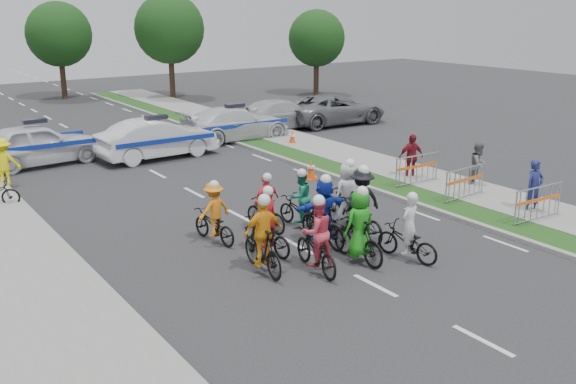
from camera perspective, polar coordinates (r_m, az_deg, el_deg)
ground at (r=14.71m, az=7.75°, el=-8.25°), size 90.00×90.00×0.00m
curb_right at (r=21.40m, az=8.89°, el=-0.20°), size 0.20×60.00×0.12m
grass_strip at (r=21.87m, az=10.23°, el=0.08°), size 1.20×60.00×0.11m
sidewalk_right at (r=23.14m, az=13.40°, el=0.82°), size 2.40×60.00×0.13m
sidewalk_left at (r=16.18m, az=-22.82°, el=-6.87°), size 3.00×60.00×0.13m
rider_0 at (r=16.05m, az=10.58°, el=-3.98°), size 0.94×1.82×1.77m
rider_1 at (r=15.70m, az=6.31°, el=-3.61°), size 0.83×1.86×1.95m
rider_2 at (r=15.09m, az=2.52°, el=-4.55°), size 0.92×1.95×1.91m
rider_3 at (r=15.02m, az=-2.25°, el=-4.50°), size 1.01×1.89×1.95m
rider_4 at (r=17.27m, az=6.47°, el=-1.62°), size 1.20×2.07×2.05m
rider_5 at (r=16.69m, az=3.16°, el=-2.10°), size 1.55×1.85×1.94m
rider_6 at (r=16.22m, az=-1.92°, el=-3.45°), size 0.82×1.82×1.79m
rider_7 at (r=17.95m, az=5.28°, el=-0.89°), size 0.88×1.97×2.05m
rider_8 at (r=18.03m, az=1.07°, el=-1.20°), size 0.78×1.75×1.73m
rider_9 at (r=17.77m, az=-1.98°, el=-1.45°), size 0.89×1.65×1.69m
rider_10 at (r=17.04m, az=-6.61°, el=-2.29°), size 1.02×1.75×1.72m
police_car_0 at (r=26.90m, az=-21.41°, el=3.97°), size 5.09×2.45×1.67m
police_car_1 at (r=26.79m, az=-11.53°, el=4.66°), size 4.96×1.94×1.61m
police_car_2 at (r=29.97m, az=-4.71°, el=6.08°), size 5.33×2.25×1.53m
civilian_sedan at (r=32.62m, az=-0.62°, el=6.94°), size 5.35×2.71×1.49m
civilian_suv at (r=34.04m, az=4.19°, el=7.36°), size 5.74×2.86×1.56m
spectator_0 at (r=20.53m, az=21.05°, el=0.40°), size 0.66×0.49×1.66m
spectator_1 at (r=22.94m, az=16.56°, el=2.31°), size 0.90×0.78×1.58m
spectator_2 at (r=23.36m, az=10.89°, el=3.06°), size 1.05×0.64×1.67m
marshal_hiviz at (r=24.22m, az=-23.96°, el=2.43°), size 1.23×0.93×1.68m
barrier_0 at (r=19.71m, az=21.33°, el=-1.09°), size 2.02×0.61×1.12m
barrier_1 at (r=21.22m, az=15.44°, el=0.65°), size 2.03×0.65×1.12m
barrier_2 at (r=22.57m, az=11.38°, el=1.86°), size 2.01×0.55×1.12m
cone_0 at (r=23.16m, az=2.06°, el=1.98°), size 0.40×0.40×0.70m
cone_1 at (r=28.74m, az=0.38°, el=4.83°), size 0.40×0.40×0.70m
tree_1 at (r=43.75m, az=-10.48°, el=14.08°), size 4.55×4.55×6.82m
tree_2 at (r=44.97m, az=2.56°, el=13.48°), size 3.85×3.85×5.77m
tree_4 at (r=45.47m, az=-19.70°, el=13.05°), size 4.20×4.20×6.30m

